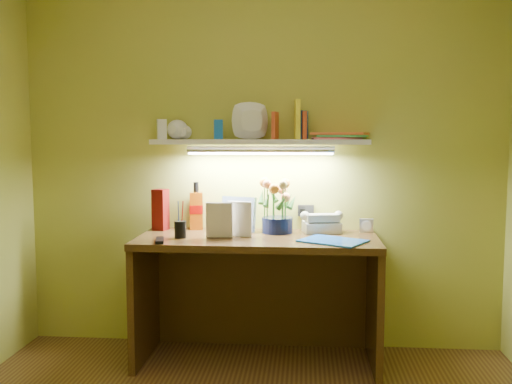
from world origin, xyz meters
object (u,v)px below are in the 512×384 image
desk (258,300)px  flower_bouquet (277,206)px  telephone (322,222)px  whisky_bottle (196,206)px  desk_clock (366,225)px

desk → flower_bouquet: 0.57m
desk → telephone: telephone is taller
whisky_bottle → desk: bearing=-30.5°
desk → desk_clock: 0.80m
telephone → whisky_bottle: bearing=165.2°
desk_clock → whisky_bottle: 1.06m
desk_clock → whisky_bottle: whisky_bottle is taller
flower_bouquet → desk_clock: (0.54, 0.06, -0.12)m
flower_bouquet → desk_clock: 0.56m
flower_bouquet → whisky_bottle: bearing=170.3°
desk → desk_clock: size_ratio=16.79×
desk → flower_bouquet: size_ratio=4.24×
desk → telephone: bearing=25.7°
desk → whisky_bottle: size_ratio=4.69×
desk → desk_clock: bearing=18.2°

